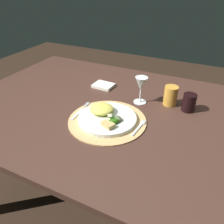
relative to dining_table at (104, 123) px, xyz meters
The scene contains 13 objects.
ground_plane 0.62m from the dining_table, ahead, with size 6.00×6.00×0.00m, color #2E2016.
dining_table is the anchor object (origin of this frame).
placemat 0.18m from the dining_table, 55.43° to the right, with size 0.36×0.36×0.01m, color tan.
dinner_plate 0.19m from the dining_table, 55.43° to the right, with size 0.27×0.27×0.02m, color silver.
pasta_serving 0.18m from the dining_table, 66.98° to the right, with size 0.11×0.10×0.04m, color #DCD156.
salad_greens 0.23m from the dining_table, 48.77° to the right, with size 0.08×0.09×0.03m.
bread_piece 0.26m from the dining_table, 57.26° to the right, with size 0.06×0.04×0.02m, color tan.
fork 0.18m from the dining_table, 122.40° to the right, with size 0.02×0.17×0.00m.
spoon 0.28m from the dining_table, 21.68° to the right, with size 0.03×0.13×0.01m.
napkin 0.25m from the dining_table, 117.50° to the left, with size 0.12×0.09×0.02m, color white.
wine_glass 0.28m from the dining_table, 35.81° to the left, with size 0.07×0.07×0.14m.
amber_tumbler 0.38m from the dining_table, 27.87° to the left, with size 0.07×0.07×0.10m, color gold.
dark_tumbler 0.45m from the dining_table, 19.50° to the left, with size 0.06×0.06×0.09m, color black.
Camera 1 is at (0.46, -0.86, 1.31)m, focal length 35.38 mm.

